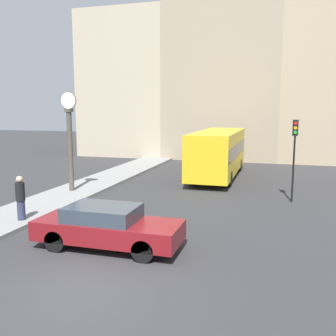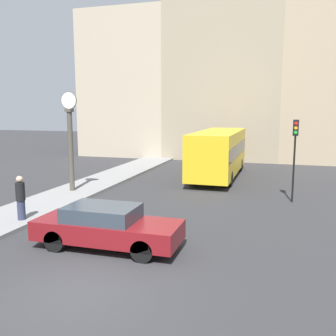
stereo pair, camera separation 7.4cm
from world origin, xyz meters
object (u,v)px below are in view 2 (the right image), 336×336
pedestrian_black_jacket (21,198)px  street_clock (70,140)px  traffic_light_far (295,144)px  bus_distant (219,151)px  sedan_car (106,226)px

pedestrian_black_jacket → street_clock: bearing=100.0°
traffic_light_far → pedestrian_black_jacket: (-10.33, -6.64, -1.81)m
bus_distant → street_clock: size_ratio=1.77×
sedan_car → traffic_light_far: bearing=53.8°
bus_distant → traffic_light_far: (4.52, -5.72, 1.11)m
sedan_car → bus_distant: bus_distant is taller
traffic_light_far → pedestrian_black_jacket: bearing=-147.3°
bus_distant → sedan_car: bearing=-95.8°
street_clock → pedestrian_black_jacket: (0.94, -5.33, -1.82)m
bus_distant → street_clock: bearing=-133.8°
traffic_light_far → street_clock: (-11.27, -1.31, 0.02)m
sedan_car → street_clock: bearing=128.2°
bus_distant → street_clock: 9.81m
sedan_car → bus_distant: size_ratio=0.51×
traffic_light_far → street_clock: street_clock is taller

